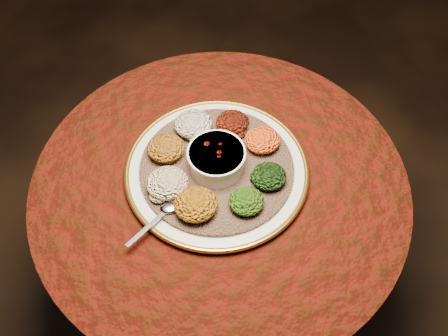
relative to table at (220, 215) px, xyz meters
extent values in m
plane|color=black|center=(0.00, 0.00, -0.55)|extent=(4.00, 4.00, 0.00)
cylinder|color=black|center=(0.00, 0.00, -0.53)|extent=(0.44, 0.44, 0.04)
cylinder|color=black|center=(0.00, 0.00, -0.21)|extent=(0.12, 0.12, 0.68)
cylinder|color=black|center=(0.00, 0.00, 0.15)|extent=(0.80, 0.80, 0.04)
cylinder|color=#380A04|center=(0.00, 0.00, 0.00)|extent=(0.93, 0.93, 0.34)
cylinder|color=#380A04|center=(0.00, 0.00, 0.17)|extent=(0.96, 0.96, 0.01)
cylinder|color=beige|center=(0.00, 0.02, 0.19)|extent=(0.56, 0.56, 0.02)
torus|color=#BE8A2F|center=(0.00, 0.02, 0.20)|extent=(0.47, 0.47, 0.01)
cylinder|color=#8B6045|center=(0.00, 0.02, 0.20)|extent=(0.41, 0.41, 0.01)
cylinder|color=white|center=(0.00, 0.02, 0.24)|extent=(0.14, 0.14, 0.06)
cylinder|color=white|center=(0.00, 0.02, 0.26)|extent=(0.14, 0.14, 0.01)
cylinder|color=#661705|center=(0.00, 0.02, 0.26)|extent=(0.11, 0.11, 0.01)
ellipsoid|color=silver|center=(-0.14, -0.07, 0.21)|extent=(0.05, 0.04, 0.01)
cube|color=silver|center=(-0.20, -0.11, 0.21)|extent=(0.11, 0.08, 0.00)
ellipsoid|color=beige|center=(-0.03, 0.15, 0.23)|extent=(0.10, 0.10, 0.05)
ellipsoid|color=black|center=(0.07, 0.14, 0.23)|extent=(0.09, 0.08, 0.04)
ellipsoid|color=#BA860F|center=(0.13, 0.06, 0.23)|extent=(0.09, 0.09, 0.04)
ellipsoid|color=black|center=(0.11, -0.05, 0.23)|extent=(0.09, 0.08, 0.04)
ellipsoid|color=#912709|center=(0.04, -0.10, 0.23)|extent=(0.08, 0.08, 0.04)
ellipsoid|color=#9C5E0D|center=(-0.08, -0.09, 0.23)|extent=(0.10, 0.10, 0.05)
ellipsoid|color=maroon|center=(-0.13, -0.01, 0.23)|extent=(0.10, 0.10, 0.05)
ellipsoid|color=#855310|center=(-0.12, 0.09, 0.23)|extent=(0.10, 0.09, 0.05)
camera|label=1|loc=(-0.16, -0.69, 1.23)|focal=40.00mm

